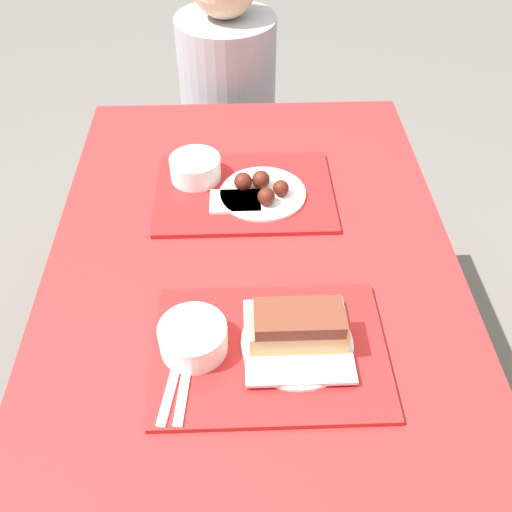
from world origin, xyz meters
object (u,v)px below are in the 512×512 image
brisket_sandwich_plate (298,332)px  bowl_coleslaw_far (195,167)px  tray_near (270,351)px  person_seated_across (227,77)px  tray_far (245,192)px  wings_plate_far (262,190)px  bowl_coleslaw_near (193,337)px

brisket_sandwich_plate → bowl_coleslaw_far: 0.57m
bowl_coleslaw_far → tray_near: bearing=-73.5°
bowl_coleslaw_far → person_seated_across: 0.61m
tray_far → person_seated_across: size_ratio=0.63×
bowl_coleslaw_far → wings_plate_far: size_ratio=0.60×
bowl_coleslaw_far → bowl_coleslaw_near: bearing=-88.1°
tray_far → person_seated_across: bearing=93.8°
bowl_coleslaw_near → bowl_coleslaw_far: (-0.02, 0.53, 0.00)m
person_seated_across → wings_plate_far: bearing=-82.8°
tray_far → bowl_coleslaw_near: (-0.10, -0.47, 0.04)m
brisket_sandwich_plate → person_seated_across: (-0.13, 1.13, -0.07)m
wings_plate_far → tray_near: bearing=-90.5°
bowl_coleslaw_near → person_seated_across: (0.06, 1.13, -0.07)m
bowl_coleslaw_near → bowl_coleslaw_far: size_ratio=1.00×
tray_near → bowl_coleslaw_near: size_ratio=3.43×
tray_near → bowl_coleslaw_far: size_ratio=3.43×
tray_near → brisket_sandwich_plate: size_ratio=2.05×
wings_plate_far → person_seated_across: (-0.09, 0.68, -0.05)m
tray_near → wings_plate_far: size_ratio=2.06×
brisket_sandwich_plate → wings_plate_far: 0.45m
bowl_coleslaw_near → tray_far: bearing=77.6°
tray_far → wings_plate_far: (0.04, -0.02, 0.02)m
brisket_sandwich_plate → person_seated_across: size_ratio=0.31×
tray_near → bowl_coleslaw_far: 0.56m
bowl_coleslaw_near → person_seated_across: person_seated_across is taller
bowl_coleslaw_near → brisket_sandwich_plate: 0.19m
bowl_coleslaw_far → brisket_sandwich_plate: bearing=-68.3°
tray_near → bowl_coleslaw_near: (-0.14, 0.01, 0.04)m
tray_near → brisket_sandwich_plate: (0.05, 0.01, 0.04)m
wings_plate_far → person_seated_across: 0.69m
bowl_coleslaw_near → brisket_sandwich_plate: (0.19, 0.00, 0.00)m
tray_near → wings_plate_far: wings_plate_far is taller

